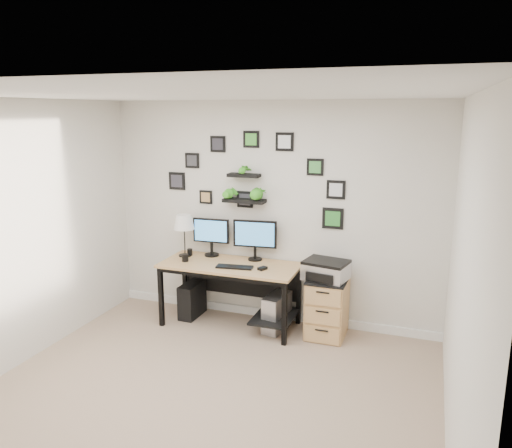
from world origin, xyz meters
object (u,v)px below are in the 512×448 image
at_px(pc_tower_black, 192,300).
at_px(mug, 185,258).
at_px(file_cabinet, 327,307).
at_px(desk, 234,273).
at_px(monitor_left, 211,234).
at_px(table_lamp, 184,223).
at_px(monitor_right, 255,237).
at_px(printer, 326,270).
at_px(pc_tower_grey, 277,313).

bearing_deg(pc_tower_black, mug, -85.21).
distance_m(mug, file_cabinet, 1.74).
bearing_deg(desk, mug, -168.21).
xyz_separation_m(desk, monitor_left, (-0.37, 0.20, 0.40)).
distance_m(monitor_left, mug, 0.44).
bearing_deg(desk, table_lamp, 172.94).
height_order(monitor_right, file_cabinet, monitor_right).
relative_size(file_cabinet, printer, 1.30).
bearing_deg(file_cabinet, monitor_right, 170.84).
xyz_separation_m(mug, file_cabinet, (1.66, 0.18, -0.46)).
bearing_deg(mug, pc_tower_grey, 6.20).
height_order(table_lamp, printer, table_lamp).
height_order(mug, printer, printer).
height_order(desk, pc_tower_black, desk).
height_order(monitor_left, printer, monitor_left).
xyz_separation_m(monitor_right, pc_tower_black, (-0.76, -0.16, -0.83)).
distance_m(desk, monitor_left, 0.58).
relative_size(desk, mug, 18.32).
height_order(desk, monitor_right, monitor_right).
bearing_deg(printer, file_cabinet, 41.11).
relative_size(table_lamp, mug, 5.86).
relative_size(monitor_right, table_lamp, 1.02).
bearing_deg(desk, pc_tower_grey, 0.01).
distance_m(monitor_right, file_cabinet, 1.16).
height_order(mug, pc_tower_grey, mug).
xyz_separation_m(monitor_right, file_cabinet, (0.91, -0.15, -0.70)).
relative_size(table_lamp, pc_tower_black, 1.22).
bearing_deg(mug, desk, 11.79).
distance_m(monitor_left, monitor_right, 0.56).
distance_m(mug, pc_tower_black, 0.61).
relative_size(monitor_left, monitor_right, 0.89).
bearing_deg(table_lamp, monitor_right, 7.98).
xyz_separation_m(pc_tower_black, pc_tower_grey, (1.10, -0.04, 0.00)).
xyz_separation_m(desk, printer, (1.07, 0.04, 0.15)).
bearing_deg(desk, pc_tower_black, 175.64).
bearing_deg(printer, monitor_right, 169.38).
bearing_deg(pc_tower_grey, monitor_right, 148.86).
height_order(monitor_left, mug, monitor_left).
xyz_separation_m(monitor_right, mug, (-0.76, -0.32, -0.24)).
bearing_deg(pc_tower_grey, printer, 4.01).
xyz_separation_m(monitor_right, printer, (0.89, -0.17, -0.26)).
relative_size(table_lamp, pc_tower_grey, 1.13).
relative_size(monitor_left, pc_tower_black, 1.11).
xyz_separation_m(mug, pc_tower_black, (-0.01, 0.16, -0.58)).
relative_size(monitor_left, file_cabinet, 0.69).
bearing_deg(file_cabinet, printer, -138.89).
relative_size(desk, monitor_left, 3.45).
xyz_separation_m(mug, printer, (1.64, 0.16, -0.02)).
xyz_separation_m(desk, pc_tower_black, (-0.58, 0.04, -0.42)).
height_order(desk, file_cabinet, desk).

